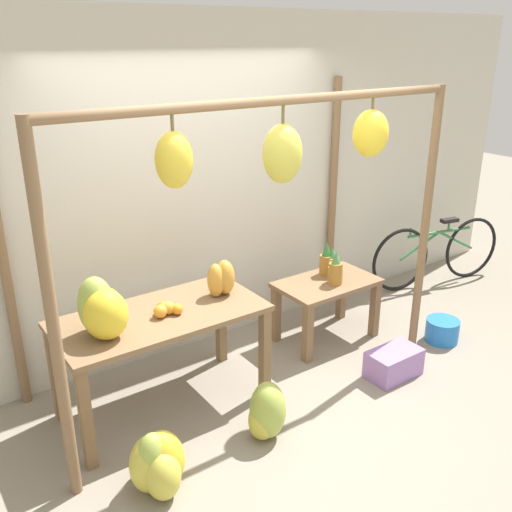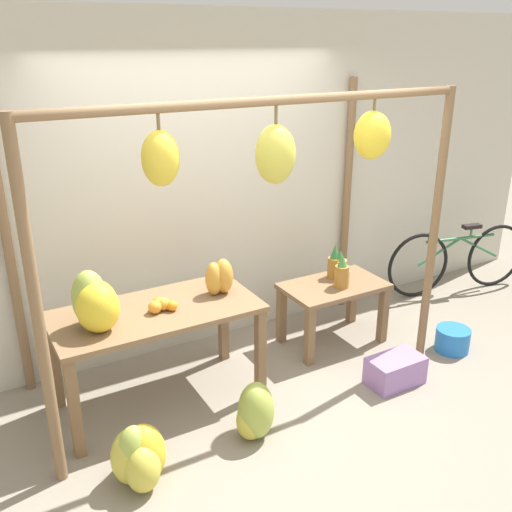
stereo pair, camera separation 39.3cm
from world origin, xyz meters
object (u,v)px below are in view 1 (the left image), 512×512
at_px(fruit_crate_white, 394,363).
at_px(papaya_pile, 221,279).
at_px(pineapple_cluster, 332,266).
at_px(banana_pile_ground_left, 157,464).
at_px(blue_bucket, 442,330).
at_px(orange_pile, 166,309).
at_px(parked_bicycle, 437,252).
at_px(banana_pile_ground_right, 266,413).
at_px(banana_pile_on_table, 101,311).

bearing_deg(fruit_crate_white, papaya_pile, 148.52).
xyz_separation_m(pineapple_cluster, banana_pile_ground_left, (-2.14, -0.84, -0.50)).
xyz_separation_m(pineapple_cluster, papaya_pile, (-1.21, -0.09, 0.21)).
xyz_separation_m(fruit_crate_white, blue_bucket, (0.79, 0.14, -0.01)).
bearing_deg(fruit_crate_white, orange_pile, 158.35).
relative_size(fruit_crate_white, parked_bicycle, 0.27).
bearing_deg(parked_bicycle, blue_bucket, -138.48).
height_order(banana_pile_ground_right, papaya_pile, papaya_pile).
height_order(banana_pile_ground_left, banana_pile_ground_right, same).
distance_m(banana_pile_ground_right, fruit_crate_white, 1.29).
bearing_deg(orange_pile, papaya_pile, 6.79).
height_order(orange_pile, blue_bucket, orange_pile).
bearing_deg(fruit_crate_white, blue_bucket, 9.99).
relative_size(blue_bucket, parked_bicycle, 0.18).
xyz_separation_m(fruit_crate_white, parked_bicycle, (1.78, 1.02, 0.25)).
xyz_separation_m(banana_pile_ground_right, fruit_crate_white, (1.29, 0.01, -0.07)).
relative_size(pineapple_cluster, parked_bicycle, 0.20).
bearing_deg(banana_pile_ground_left, fruit_crate_white, 0.78).
xyz_separation_m(banana_pile_on_table, orange_pile, (0.46, 0.02, -0.13)).
xyz_separation_m(banana_pile_on_table, pineapple_cluster, (2.16, 0.17, -0.25)).
xyz_separation_m(pineapple_cluster, fruit_crate_white, (-0.03, -0.81, -0.57)).
height_order(banana_pile_on_table, fruit_crate_white, banana_pile_on_table).
bearing_deg(banana_pile_ground_left, parked_bicycle, 15.04).
bearing_deg(blue_bucket, banana_pile_on_table, 170.22).
bearing_deg(banana_pile_ground_right, fruit_crate_white, 0.64).
bearing_deg(banana_pile_ground_left, papaya_pile, 38.57).
bearing_deg(blue_bucket, papaya_pile, 163.58).
distance_m(banana_pile_ground_left, parked_bicycle, 4.04).
height_order(orange_pile, banana_pile_ground_left, orange_pile).
bearing_deg(pineapple_cluster, fruit_crate_white, -92.25).
distance_m(banana_pile_on_table, papaya_pile, 0.95).
distance_m(banana_pile_ground_left, blue_bucket, 2.91).
xyz_separation_m(banana_pile_on_table, blue_bucket, (2.92, -0.50, -0.83)).
relative_size(banana_pile_on_table, banana_pile_ground_right, 1.00).
xyz_separation_m(banana_pile_on_table, banana_pile_ground_left, (0.01, -0.67, -0.75)).
height_order(banana_pile_on_table, banana_pile_ground_left, banana_pile_on_table).
distance_m(pineapple_cluster, parked_bicycle, 1.79).
height_order(orange_pile, pineapple_cluster, pineapple_cluster).
distance_m(banana_pile_on_table, orange_pile, 0.48).
bearing_deg(banana_pile_ground_left, banana_pile_on_table, 91.06).
distance_m(fruit_crate_white, blue_bucket, 0.80).
bearing_deg(papaya_pile, pineapple_cluster, 4.37).
bearing_deg(parked_bicycle, papaya_pile, -174.23).
height_order(pineapple_cluster, banana_pile_ground_right, pineapple_cluster).
bearing_deg(pineapple_cluster, parked_bicycle, 6.73).
bearing_deg(pineapple_cluster, banana_pile_ground_left, -158.60).
distance_m(blue_bucket, papaya_pile, 2.20).
xyz_separation_m(orange_pile, papaya_pile, (0.49, 0.06, 0.09)).
relative_size(banana_pile_on_table, papaya_pile, 1.55).
height_order(pineapple_cluster, parked_bicycle, pineapple_cluster).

